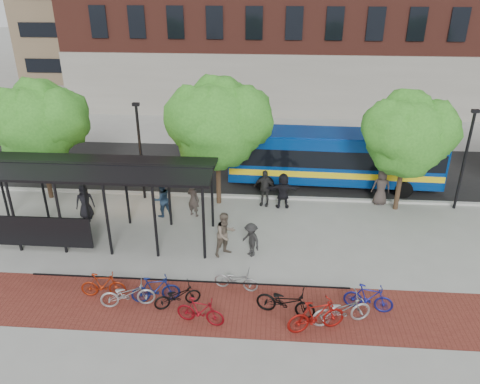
# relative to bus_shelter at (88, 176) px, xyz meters

# --- Properties ---
(ground) EXTENTS (160.00, 160.00, 0.00)m
(ground) POSITION_rel_bus_shelter_xyz_m (8.13, 0.48, -3.00)
(ground) COLOR #9E9E99
(ground) RESTS_ON ground
(asphalt_street) EXTENTS (160.00, 8.00, 0.01)m
(asphalt_street) POSITION_rel_bus_shelter_xyz_m (8.13, 8.48, -2.99)
(asphalt_street) COLOR black
(asphalt_street) RESTS_ON ground
(curb) EXTENTS (160.00, 0.25, 0.12)m
(curb) POSITION_rel_bus_shelter_xyz_m (8.13, 4.48, -2.94)
(curb) COLOR #B7B7B2
(curb) RESTS_ON ground
(brick_strip) EXTENTS (24.00, 3.00, 0.01)m
(brick_strip) POSITION_rel_bus_shelter_xyz_m (6.13, -4.52, -3.00)
(brick_strip) COLOR maroon
(brick_strip) RESTS_ON ground
(bike_rack_rail) EXTENTS (12.00, 0.05, 0.95)m
(bike_rack_rail) POSITION_rel_bus_shelter_xyz_m (4.83, -3.62, -3.00)
(bike_rack_rail) COLOR black
(bike_rack_rail) RESTS_ON ground
(bus_shelter) EXTENTS (10.60, 3.07, 3.60)m
(bus_shelter) POSITION_rel_bus_shelter_xyz_m (0.00, 0.00, 0.00)
(bus_shelter) COLOR black
(bus_shelter) RESTS_ON ground
(tree_a) EXTENTS (4.90, 4.00, 6.18)m
(tree_a) POSITION_rel_bus_shelter_xyz_m (-3.77, 3.83, 1.24)
(tree_a) COLOR #382619
(tree_a) RESTS_ON ground
(tree_b) EXTENTS (5.15, 4.20, 6.47)m
(tree_b) POSITION_rel_bus_shelter_xyz_m (5.23, 3.83, 1.46)
(tree_b) COLOR #382619
(tree_b) RESTS_ON ground
(tree_c) EXTENTS (4.66, 3.80, 5.92)m
(tree_c) POSITION_rel_bus_shelter_xyz_m (14.22, 3.83, 1.06)
(tree_c) COLOR #382619
(tree_c) RESTS_ON ground
(lamp_post_left) EXTENTS (0.35, 0.20, 5.12)m
(lamp_post_left) POSITION_rel_bus_shelter_xyz_m (1.13, 4.08, -0.25)
(lamp_post_left) COLOR black
(lamp_post_left) RESTS_ON ground
(lamp_post_right) EXTENTS (0.35, 0.20, 5.12)m
(lamp_post_right) POSITION_rel_bus_shelter_xyz_m (17.13, 4.08, -0.25)
(lamp_post_right) COLOR black
(lamp_post_right) RESTS_ON ground
(bus) EXTENTS (11.48, 2.99, 3.08)m
(bus) POSITION_rel_bus_shelter_xyz_m (11.20, 6.48, -1.23)
(bus) COLOR navy
(bus) RESTS_ON ground
(bike_1) EXTENTS (1.69, 0.59, 1.00)m
(bike_1) POSITION_rel_bus_shelter_xyz_m (1.77, -4.16, -2.50)
(bike_1) COLOR #9A270E
(bike_1) RESTS_ON ground
(bike_2) EXTENTS (2.04, 1.08, 1.02)m
(bike_2) POSITION_rel_bus_shelter_xyz_m (2.82, -4.62, -2.49)
(bike_2) COLOR #99999B
(bike_2) RESTS_ON ground
(bike_3) EXTENTS (1.84, 0.86, 1.07)m
(bike_3) POSITION_rel_bus_shelter_xyz_m (3.77, -4.32, -2.47)
(bike_3) COLOR navy
(bike_3) RESTS_ON ground
(bike_4) EXTENTS (1.79, 1.22, 0.89)m
(bike_4) POSITION_rel_bus_shelter_xyz_m (4.60, -4.52, -2.55)
(bike_4) COLOR black
(bike_4) RESTS_ON ground
(bike_5) EXTENTS (1.77, 0.82, 1.03)m
(bike_5) POSITION_rel_bus_shelter_xyz_m (5.56, -5.35, -2.49)
(bike_5) COLOR maroon
(bike_5) RESTS_ON ground
(bike_6) EXTENTS (1.76, 0.86, 0.89)m
(bike_6) POSITION_rel_bus_shelter_xyz_m (6.62, -3.38, -2.56)
(bike_6) COLOR gray
(bike_6) RESTS_ON ground
(bike_8) EXTENTS (2.22, 1.22, 1.10)m
(bike_8) POSITION_rel_bus_shelter_xyz_m (8.45, -4.68, -2.45)
(bike_8) COLOR black
(bike_8) RESTS_ON ground
(bike_9) EXTENTS (2.11, 1.17, 1.22)m
(bike_9) POSITION_rel_bus_shelter_xyz_m (9.46, -5.41, -2.39)
(bike_9) COLOR maroon
(bike_9) RESTS_ON ground
(bike_10) EXTENTS (2.25, 1.34, 1.11)m
(bike_10) POSITION_rel_bus_shelter_xyz_m (10.34, -4.99, -2.44)
(bike_10) COLOR #A0A0A2
(bike_10) RESTS_ON ground
(bike_11) EXTENTS (1.80, 0.86, 1.04)m
(bike_11) POSITION_rel_bus_shelter_xyz_m (11.38, -4.21, -2.48)
(bike_11) COLOR navy
(bike_11) RESTS_ON ground
(pedestrian_0) EXTENTS (1.01, 0.83, 1.77)m
(pedestrian_0) POSITION_rel_bus_shelter_xyz_m (-1.11, 1.71, -2.11)
(pedestrian_0) COLOR black
(pedestrian_0) RESTS_ON ground
(pedestrian_1) EXTENTS (0.77, 0.67, 1.78)m
(pedestrian_1) POSITION_rel_bus_shelter_xyz_m (4.07, 2.31, -2.11)
(pedestrian_1) COLOR #403833
(pedestrian_1) RESTS_ON ground
(pedestrian_2) EXTENTS (1.13, 1.09, 1.83)m
(pedestrian_2) POSITION_rel_bus_shelter_xyz_m (2.54, 2.18, -2.08)
(pedestrian_2) COLOR #21354E
(pedestrian_2) RESTS_ON ground
(pedestrian_4) EXTENTS (1.21, 0.74, 1.92)m
(pedestrian_4) POSITION_rel_bus_shelter_xyz_m (7.48, 3.71, -2.04)
(pedestrian_4) COLOR #292929
(pedestrian_4) RESTS_ON ground
(pedestrian_5) EXTENTS (1.75, 0.68, 1.85)m
(pedestrian_5) POSITION_rel_bus_shelter_xyz_m (8.42, 3.52, -2.07)
(pedestrian_5) COLOR black
(pedestrian_5) RESTS_ON ground
(pedestrian_6) EXTENTS (0.94, 0.62, 1.90)m
(pedestrian_6) POSITION_rel_bus_shelter_xyz_m (13.41, 4.28, -2.05)
(pedestrian_6) COLOR #3D3431
(pedestrian_6) RESTS_ON ground
(pedestrian_8) EXTENTS (1.21, 1.19, 1.96)m
(pedestrian_8) POSITION_rel_bus_shelter_xyz_m (5.97, -1.02, -2.02)
(pedestrian_8) COLOR #65594B
(pedestrian_8) RESTS_ON ground
(pedestrian_9) EXTENTS (1.08, 1.11, 1.53)m
(pedestrian_9) POSITION_rel_bus_shelter_xyz_m (7.05, -1.02, -2.24)
(pedestrian_9) COLOR black
(pedestrian_9) RESTS_ON ground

